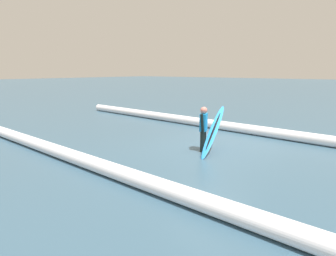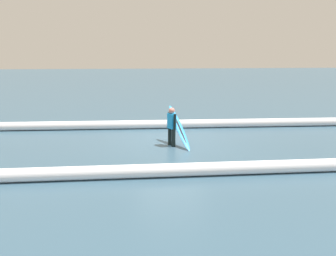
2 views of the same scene
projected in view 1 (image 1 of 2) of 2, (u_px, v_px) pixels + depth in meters
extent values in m
plane|color=#38596F|center=(212.00, 148.00, 10.06)|extent=(172.81, 172.81, 0.00)
cylinder|color=black|center=(204.00, 140.00, 9.75)|extent=(0.14, 0.14, 0.67)
cylinder|color=black|center=(202.00, 142.00, 9.49)|extent=(0.14, 0.14, 0.67)
cube|color=#198CD8|center=(204.00, 122.00, 9.50)|extent=(0.31, 0.39, 0.56)
sphere|color=#C87466|center=(204.00, 110.00, 9.43)|extent=(0.22, 0.22, 0.22)
cylinder|color=black|center=(205.00, 121.00, 9.71)|extent=(0.09, 0.19, 0.61)
cylinder|color=black|center=(202.00, 123.00, 9.30)|extent=(0.09, 0.18, 0.61)
ellipsoid|color=#268CE5|center=(213.00, 131.00, 9.46)|extent=(0.68, 1.99, 1.40)
ellipsoid|color=black|center=(213.00, 131.00, 9.46)|extent=(0.43, 1.57, 1.13)
cylinder|color=white|center=(297.00, 136.00, 10.93)|extent=(25.31, 2.02, 0.39)
cylinder|color=white|center=(90.00, 162.00, 7.86)|extent=(16.88, 1.03, 0.38)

